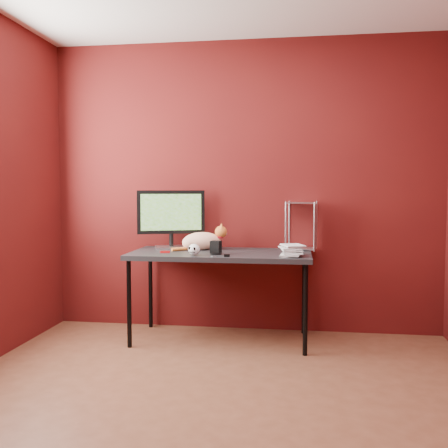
# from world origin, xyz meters

# --- Properties ---
(room) EXTENTS (3.52, 3.52, 2.61)m
(room) POSITION_xyz_m (0.00, 0.00, 1.45)
(room) COLOR brown
(room) RESTS_ON ground
(desk) EXTENTS (1.50, 0.70, 0.75)m
(desk) POSITION_xyz_m (-0.15, 1.37, 0.70)
(desk) COLOR black
(desk) RESTS_ON ground
(monitor) EXTENTS (0.57, 0.27, 0.52)m
(monitor) POSITION_xyz_m (-0.62, 1.55, 1.04)
(monitor) COLOR #B0B0B5
(monitor) RESTS_ON desk
(cat) EXTENTS (0.46, 0.28, 0.23)m
(cat) POSITION_xyz_m (-0.33, 1.50, 0.83)
(cat) COLOR orange
(cat) RESTS_ON desk
(skull_mug) EXTENTS (0.10, 0.10, 0.09)m
(skull_mug) POSITION_xyz_m (-0.33, 1.12, 0.80)
(skull_mug) COLOR white
(skull_mug) RESTS_ON desk
(speaker) EXTENTS (0.10, 0.10, 0.11)m
(speaker) POSITION_xyz_m (-0.17, 1.22, 0.80)
(speaker) COLOR black
(speaker) RESTS_ON desk
(book_stack) EXTENTS (0.21, 0.24, 1.02)m
(book_stack) POSITION_xyz_m (0.37, 1.20, 1.26)
(book_stack) COLOR beige
(book_stack) RESTS_ON desk
(wire_rack) EXTENTS (0.27, 0.23, 0.42)m
(wire_rack) POSITION_xyz_m (0.52, 1.63, 0.96)
(wire_rack) COLOR #B0B0B5
(wire_rack) RESTS_ON desk
(pocket_knife) EXTENTS (0.08, 0.04, 0.02)m
(pocket_knife) POSITION_xyz_m (-0.60, 1.25, 0.76)
(pocket_knife) COLOR #AF0D0E
(pocket_knife) RESTS_ON desk
(black_gadget) EXTENTS (0.05, 0.04, 0.02)m
(black_gadget) POSITION_xyz_m (-0.06, 1.08, 0.76)
(black_gadget) COLOR black
(black_gadget) RESTS_ON desk
(washer) EXTENTS (0.05, 0.05, 0.00)m
(washer) POSITION_xyz_m (-0.16, 1.08, 0.75)
(washer) COLOR #B0B0B5
(washer) RESTS_ON desk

